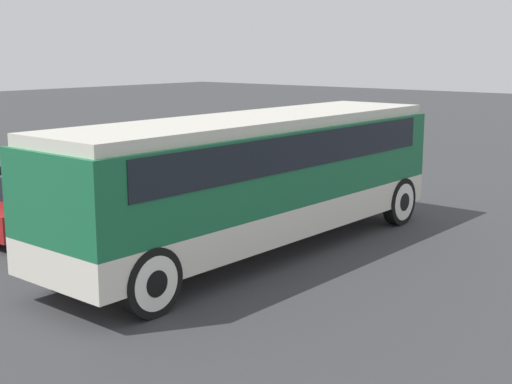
% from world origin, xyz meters
% --- Properties ---
extents(ground_plane, '(120.00, 120.00, 0.00)m').
position_xyz_m(ground_plane, '(0.00, 0.00, 0.00)').
color(ground_plane, '#38383A').
extents(tour_bus, '(10.26, 2.59, 2.92)m').
position_xyz_m(tour_bus, '(0.10, -0.00, 1.78)').
color(tour_bus, silver).
rests_on(tour_bus, ground_plane).
extents(parked_car_near, '(4.37, 1.90, 1.41)m').
position_xyz_m(parked_car_near, '(-1.56, 4.70, 0.70)').
color(parked_car_near, maroon).
rests_on(parked_car_near, ground_plane).
extents(parked_car_mid, '(4.47, 1.86, 1.34)m').
position_xyz_m(parked_car_mid, '(-1.12, 7.90, 0.67)').
color(parked_car_mid, silver).
rests_on(parked_car_mid, ground_plane).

